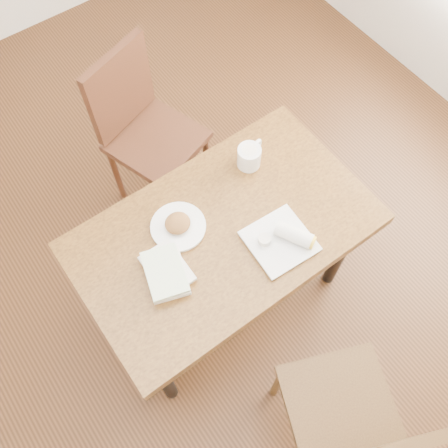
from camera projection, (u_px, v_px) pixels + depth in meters
ground at (224, 293)px, 2.70m from camera, size 4.00×5.00×0.01m
room_walls at (224, 70)px, 1.25m from camera, size 4.02×5.02×2.80m
table at (224, 239)px, 2.11m from camera, size 1.22×0.73×0.75m
chair_near at (352, 426)px, 1.87m from camera, size 0.55×0.55×0.95m
chair_far at (142, 124)px, 2.54m from camera, size 0.53×0.53×0.95m
plate_scone at (178, 226)px, 2.02m from camera, size 0.23×0.23×0.07m
coffee_mug at (250, 156)px, 2.14m from camera, size 0.15×0.10×0.10m
plate_burrito at (284, 239)px, 1.98m from camera, size 0.26×0.26×0.08m
book_stack at (166, 272)px, 1.92m from camera, size 0.21×0.25×0.06m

